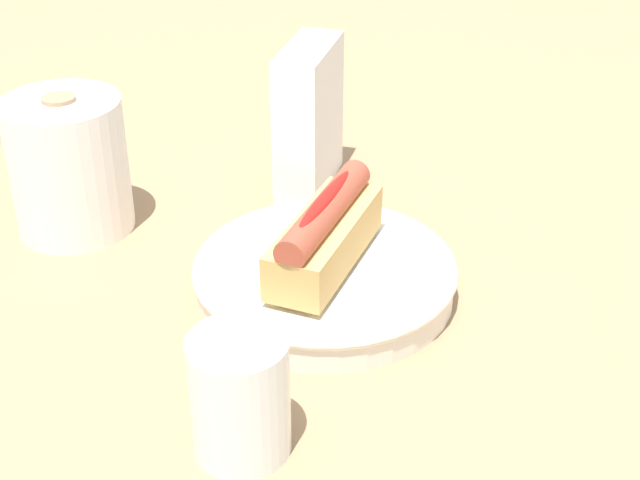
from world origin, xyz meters
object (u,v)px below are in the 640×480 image
at_px(water_glass, 243,403).
at_px(hotdog_front, 320,232).
at_px(napkin_box, 309,118).
at_px(paper_towel_roll, 69,166).
at_px(serving_bowl, 320,275).

bearing_deg(water_glass, hotdog_front, 1.86).
bearing_deg(napkin_box, hotdog_front, -161.30).
bearing_deg(paper_towel_roll, napkin_box, -51.26).
distance_m(hotdog_front, water_glass, 0.20).
xyz_separation_m(serving_bowl, water_glass, (-0.20, -0.01, 0.02)).
bearing_deg(napkin_box, paper_towel_roll, 127.14).
distance_m(paper_towel_roll, napkin_box, 0.24).
xyz_separation_m(paper_towel_roll, napkin_box, (0.15, -0.19, 0.01)).
relative_size(hotdog_front, water_glass, 1.71).
bearing_deg(hotdog_front, serving_bowl, -147.99).
xyz_separation_m(serving_bowl, paper_towel_roll, (0.04, 0.26, 0.05)).
height_order(paper_towel_roll, napkin_box, napkin_box).
relative_size(serving_bowl, water_glass, 2.50).
bearing_deg(hotdog_front, water_glass, -178.14).
distance_m(serving_bowl, napkin_box, 0.21).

